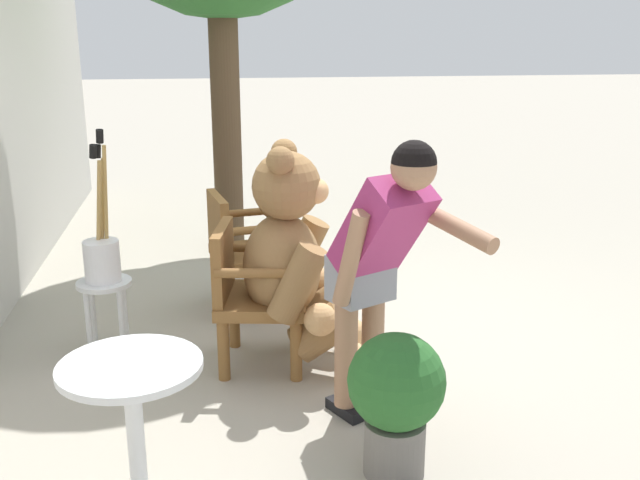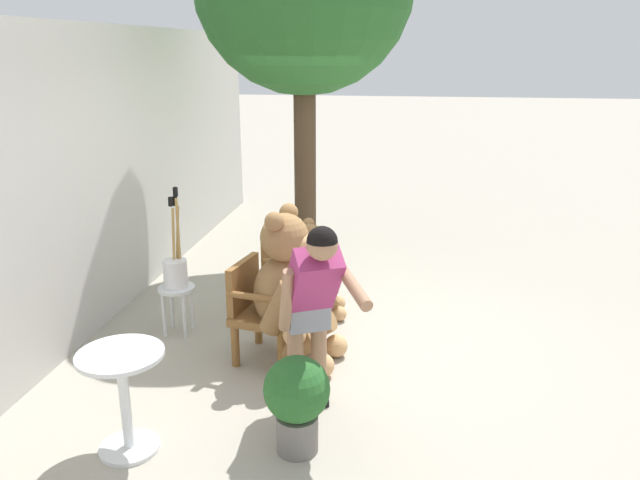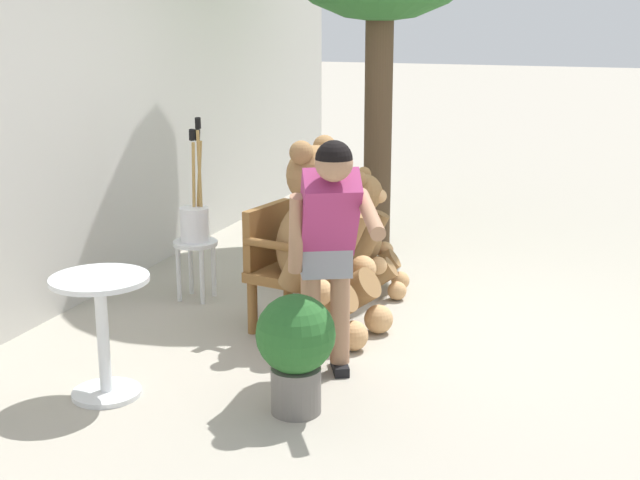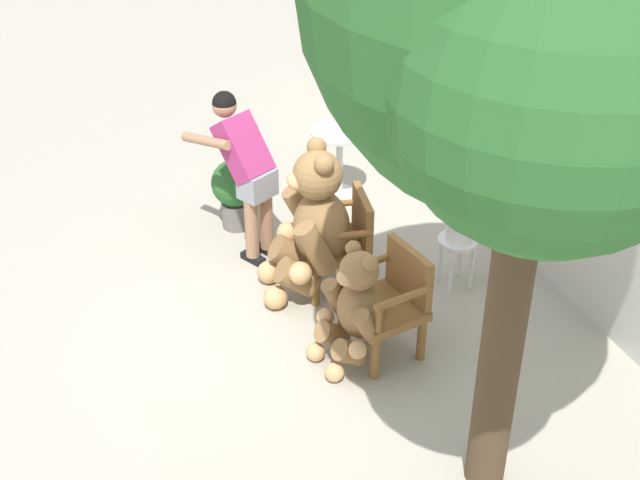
{
  "view_description": "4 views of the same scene",
  "coord_description": "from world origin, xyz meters",
  "px_view_note": "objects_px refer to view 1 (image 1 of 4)",
  "views": [
    {
      "loc": [
        -4.47,
        0.91,
        1.93
      ],
      "look_at": [
        -0.15,
        0.18,
        0.67
      ],
      "focal_mm": 40.0,
      "sensor_mm": 36.0,
      "label": 1
    },
    {
      "loc": [
        -5.23,
        -0.59,
        2.59
      ],
      "look_at": [
        0.18,
        0.23,
        0.89
      ],
      "focal_mm": 35.0,
      "sensor_mm": 36.0,
      "label": 2
    },
    {
      "loc": [
        -5.97,
        -1.55,
        2.18
      ],
      "look_at": [
        -0.18,
        0.5,
        0.58
      ],
      "focal_mm": 50.0,
      "sensor_mm": 36.0,
      "label": 3
    },
    {
      "loc": [
        5.26,
        -1.84,
        4.43
      ],
      "look_at": [
        -0.03,
        0.27,
        0.79
      ],
      "focal_mm": 50.0,
      "sensor_mm": 36.0,
      "label": 4
    }
  ],
  "objects_px": {
    "teddy_bear_small": "(283,243)",
    "white_stool": "(105,297)",
    "brush_bucket": "(102,253)",
    "potted_plant": "(396,394)",
    "wooden_chair_left": "(252,291)",
    "wooden_chair_right": "(242,248)",
    "teddy_bear_large": "(294,259)",
    "person_visitor": "(379,256)",
    "round_side_table": "(135,426)"
  },
  "relations": [
    {
      "from": "teddy_bear_small",
      "to": "person_visitor",
      "type": "distance_m",
      "value": 1.79
    },
    {
      "from": "wooden_chair_right",
      "to": "teddy_bear_large",
      "type": "relative_size",
      "value": 0.64
    },
    {
      "from": "round_side_table",
      "to": "person_visitor",
      "type": "bearing_deg",
      "value": -61.06
    },
    {
      "from": "white_stool",
      "to": "round_side_table",
      "type": "height_order",
      "value": "round_side_table"
    },
    {
      "from": "teddy_bear_large",
      "to": "white_stool",
      "type": "distance_m",
      "value": 1.25
    },
    {
      "from": "teddy_bear_small",
      "to": "person_visitor",
      "type": "height_order",
      "value": "person_visitor"
    },
    {
      "from": "teddy_bear_large",
      "to": "round_side_table",
      "type": "distance_m",
      "value": 1.64
    },
    {
      "from": "wooden_chair_left",
      "to": "potted_plant",
      "type": "bearing_deg",
      "value": -156.76
    },
    {
      "from": "person_visitor",
      "to": "white_stool",
      "type": "relative_size",
      "value": 3.24
    },
    {
      "from": "round_side_table",
      "to": "potted_plant",
      "type": "height_order",
      "value": "round_side_table"
    },
    {
      "from": "teddy_bear_small",
      "to": "brush_bucket",
      "type": "xyz_separation_m",
      "value": [
        -0.58,
        1.19,
        0.16
      ]
    },
    {
      "from": "wooden_chair_right",
      "to": "teddy_bear_large",
      "type": "height_order",
      "value": "teddy_bear_large"
    },
    {
      "from": "person_visitor",
      "to": "brush_bucket",
      "type": "xyz_separation_m",
      "value": [
        1.14,
        1.46,
        -0.26
      ]
    },
    {
      "from": "person_visitor",
      "to": "wooden_chair_left",
      "type": "bearing_deg",
      "value": 35.68
    },
    {
      "from": "teddy_bear_large",
      "to": "round_side_table",
      "type": "xyz_separation_m",
      "value": [
        -1.4,
        0.83,
        -0.21
      ]
    },
    {
      "from": "teddy_bear_large",
      "to": "white_stool",
      "type": "bearing_deg",
      "value": 72.03
    },
    {
      "from": "wooden_chair_right",
      "to": "teddy_bear_small",
      "type": "relative_size",
      "value": 0.87
    },
    {
      "from": "wooden_chair_left",
      "to": "brush_bucket",
      "type": "distance_m",
      "value": 0.98
    },
    {
      "from": "wooden_chair_right",
      "to": "brush_bucket",
      "type": "relative_size",
      "value": 0.91
    },
    {
      "from": "wooden_chair_right",
      "to": "teddy_bear_large",
      "type": "bearing_deg",
      "value": -164.89
    },
    {
      "from": "white_stool",
      "to": "person_visitor",
      "type": "bearing_deg",
      "value": -127.86
    },
    {
      "from": "teddy_bear_large",
      "to": "round_side_table",
      "type": "relative_size",
      "value": 1.88
    },
    {
      "from": "wooden_chair_right",
      "to": "potted_plant",
      "type": "bearing_deg",
      "value": -165.99
    },
    {
      "from": "teddy_bear_small",
      "to": "white_stool",
      "type": "height_order",
      "value": "teddy_bear_small"
    },
    {
      "from": "wooden_chair_right",
      "to": "white_stool",
      "type": "relative_size",
      "value": 1.87
    },
    {
      "from": "wooden_chair_right",
      "to": "round_side_table",
      "type": "distance_m",
      "value": 2.4
    },
    {
      "from": "person_visitor",
      "to": "white_stool",
      "type": "distance_m",
      "value": 1.94
    },
    {
      "from": "potted_plant",
      "to": "brush_bucket",
      "type": "bearing_deg",
      "value": 41.72
    },
    {
      "from": "person_visitor",
      "to": "potted_plant",
      "type": "xyz_separation_m",
      "value": [
        -0.47,
        0.03,
        -0.5
      ]
    },
    {
      "from": "teddy_bear_small",
      "to": "round_side_table",
      "type": "xyz_separation_m",
      "value": [
        -2.35,
        0.87,
        -0.04
      ]
    },
    {
      "from": "teddy_bear_large",
      "to": "potted_plant",
      "type": "relative_size",
      "value": 1.99
    },
    {
      "from": "person_visitor",
      "to": "round_side_table",
      "type": "height_order",
      "value": "person_visitor"
    },
    {
      "from": "person_visitor",
      "to": "teddy_bear_large",
      "type": "bearing_deg",
      "value": 22.44
    },
    {
      "from": "teddy_bear_large",
      "to": "brush_bucket",
      "type": "height_order",
      "value": "brush_bucket"
    },
    {
      "from": "wooden_chair_right",
      "to": "brush_bucket",
      "type": "height_order",
      "value": "brush_bucket"
    },
    {
      "from": "wooden_chair_left",
      "to": "teddy_bear_small",
      "type": "distance_m",
      "value": 0.97
    },
    {
      "from": "teddy_bear_small",
      "to": "white_stool",
      "type": "distance_m",
      "value": 1.33
    },
    {
      "from": "wooden_chair_right",
      "to": "white_stool",
      "type": "bearing_deg",
      "value": 122.0
    },
    {
      "from": "brush_bucket",
      "to": "wooden_chair_right",
      "type": "bearing_deg",
      "value": -58.06
    },
    {
      "from": "wooden_chair_left",
      "to": "white_stool",
      "type": "xyz_separation_m",
      "value": [
        0.35,
        0.9,
        -0.11
      ]
    },
    {
      "from": "brush_bucket",
      "to": "person_visitor",
      "type": "bearing_deg",
      "value": -127.99
    },
    {
      "from": "wooden_chair_left",
      "to": "wooden_chair_right",
      "type": "height_order",
      "value": "same"
    },
    {
      "from": "brush_bucket",
      "to": "potted_plant",
      "type": "height_order",
      "value": "brush_bucket"
    },
    {
      "from": "white_stool",
      "to": "round_side_table",
      "type": "xyz_separation_m",
      "value": [
        -1.77,
        -0.32,
        0.09
      ]
    },
    {
      "from": "round_side_table",
      "to": "potted_plant",
      "type": "xyz_separation_m",
      "value": [
        0.17,
        -1.12,
        -0.05
      ]
    },
    {
      "from": "wooden_chair_left",
      "to": "person_visitor",
      "type": "height_order",
      "value": "person_visitor"
    },
    {
      "from": "wooden_chair_right",
      "to": "brush_bucket",
      "type": "bearing_deg",
      "value": 121.94
    },
    {
      "from": "white_stool",
      "to": "potted_plant",
      "type": "distance_m",
      "value": 2.16
    },
    {
      "from": "wooden_chair_left",
      "to": "potted_plant",
      "type": "height_order",
      "value": "wooden_chair_left"
    },
    {
      "from": "wooden_chair_right",
      "to": "potted_plant",
      "type": "xyz_separation_m",
      "value": [
        -2.17,
        -0.54,
        -0.07
      ]
    }
  ]
}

